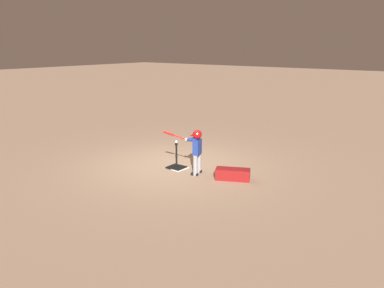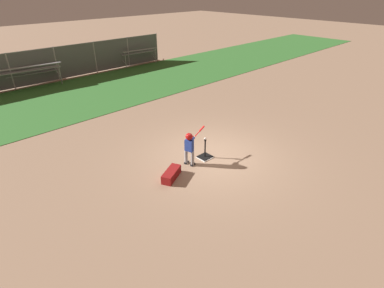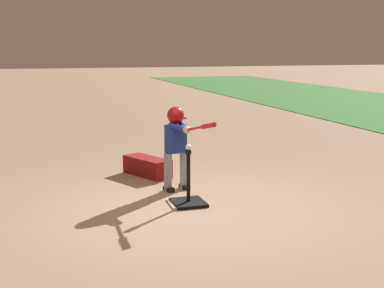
{
  "view_description": "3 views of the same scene",
  "coord_description": "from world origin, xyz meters",
  "px_view_note": "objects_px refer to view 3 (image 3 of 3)",
  "views": [
    {
      "loc": [
        -6.41,
        7.56,
        3.23
      ],
      "look_at": [
        -0.63,
        -0.05,
        0.69
      ],
      "focal_mm": 35.0,
      "sensor_mm": 36.0,
      "label": 1
    },
    {
      "loc": [
        -6.83,
        -6.01,
        5.37
      ],
      "look_at": [
        -0.82,
        0.24,
        0.7
      ],
      "focal_mm": 28.0,
      "sensor_mm": 36.0,
      "label": 2
    },
    {
      "loc": [
        5.98,
        -1.73,
        1.97
      ],
      "look_at": [
        -0.49,
        0.28,
        0.73
      ],
      "focal_mm": 50.0,
      "sensor_mm": 36.0,
      "label": 3
    }
  ],
  "objects_px": {
    "baseball": "(188,147)",
    "equipment_bag": "(147,166)",
    "batting_tee": "(188,197)",
    "batter_child": "(177,138)"
  },
  "relations": [
    {
      "from": "batting_tee",
      "to": "batter_child",
      "type": "bearing_deg",
      "value": 176.16
    },
    {
      "from": "baseball",
      "to": "equipment_bag",
      "type": "relative_size",
      "value": 0.09
    },
    {
      "from": "baseball",
      "to": "batting_tee",
      "type": "bearing_deg",
      "value": -90.0
    },
    {
      "from": "batting_tee",
      "to": "baseball",
      "type": "relative_size",
      "value": 9.45
    },
    {
      "from": "batting_tee",
      "to": "equipment_bag",
      "type": "relative_size",
      "value": 0.83
    },
    {
      "from": "baseball",
      "to": "batter_child",
      "type": "bearing_deg",
      "value": 176.16
    },
    {
      "from": "batting_tee",
      "to": "batter_child",
      "type": "distance_m",
      "value": 0.94
    },
    {
      "from": "batter_child",
      "to": "equipment_bag",
      "type": "relative_size",
      "value": 1.39
    },
    {
      "from": "batter_child",
      "to": "equipment_bag",
      "type": "xyz_separation_m",
      "value": [
        -0.99,
        -0.2,
        -0.6
      ]
    },
    {
      "from": "batting_tee",
      "to": "equipment_bag",
      "type": "xyz_separation_m",
      "value": [
        -1.67,
        -0.16,
        0.05
      ]
    }
  ]
}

